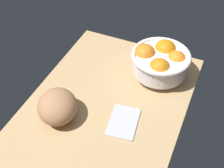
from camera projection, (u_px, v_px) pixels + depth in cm
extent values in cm
cube|color=tan|center=(108.00, 105.00, 106.64)|extent=(71.72, 52.69, 3.00)
cylinder|color=white|center=(159.00, 73.00, 114.68)|extent=(10.86, 10.86, 2.35)
cylinder|color=white|center=(160.00, 63.00, 111.34)|extent=(20.17, 20.17, 7.12)
torus|color=white|center=(161.00, 56.00, 108.82)|extent=(21.77, 21.77, 1.60)
sphere|color=orange|center=(159.00, 69.00, 106.41)|extent=(7.96, 7.96, 7.96)
sphere|color=orange|center=(165.00, 51.00, 113.55)|extent=(8.57, 8.57, 8.57)
sphere|color=orange|center=(176.00, 61.00, 109.81)|extent=(7.43, 7.43, 7.43)
sphere|color=orange|center=(144.00, 55.00, 111.66)|extent=(8.66, 8.66, 8.66)
ellipsoid|color=#B27C54|center=(57.00, 106.00, 98.01)|extent=(19.27, 18.66, 9.47)
cube|color=silver|center=(124.00, 121.00, 99.06)|extent=(14.61, 10.93, 0.85)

